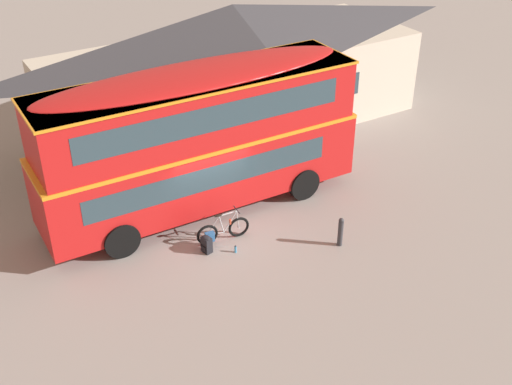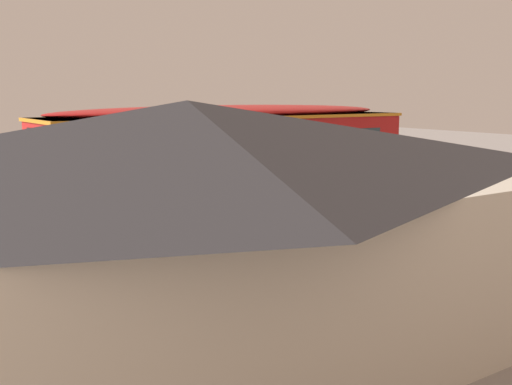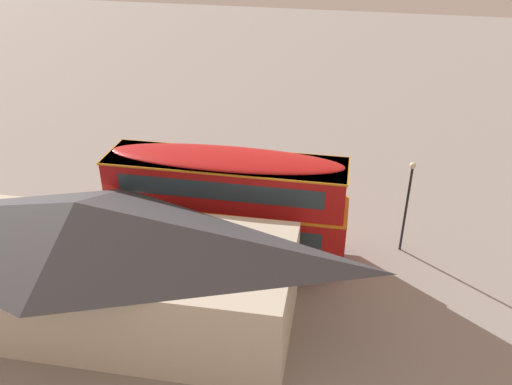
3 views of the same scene
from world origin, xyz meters
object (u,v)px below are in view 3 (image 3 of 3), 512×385
Objects in this scene: touring_bicycle at (244,221)px; backpack_on_ground at (258,221)px; water_bottle_blue_sports at (246,218)px; street_lamp at (408,197)px; double_decker_bus at (226,200)px; kerb_bollard at (196,193)px.

backpack_on_ground is (-0.64, -0.30, -0.08)m from touring_bicycle.
street_lamp is at bearing 173.46° from water_bottle_blue_sports.
touring_bicycle is 0.39× the size of street_lamp.
double_decker_bus is 3.06m from touring_bicycle.
touring_bicycle is at bearing -97.18° from double_decker_bus.
water_bottle_blue_sports is (0.75, -0.42, -0.18)m from backpack_on_ground.
touring_bicycle is (-0.26, -2.03, -2.27)m from double_decker_bus.
double_decker_bus reaches higher than touring_bicycle.
touring_bicycle is at bearing -1.02° from street_lamp.
touring_bicycle is 3.05× the size of backpack_on_ground.
water_bottle_blue_sports is (0.11, -0.72, -0.26)m from touring_bicycle.
street_lamp is at bearing 169.20° from kerb_bollard.
water_bottle_blue_sports is 3.20m from kerb_bollard.
street_lamp is (-7.33, 0.13, 2.35)m from touring_bicycle.
water_bottle_blue_sports is at bearing -6.54° from street_lamp.
backpack_on_ground is 2.36× the size of water_bottle_blue_sports.
street_lamp is (-7.59, -1.90, 0.08)m from double_decker_bus.
touring_bicycle is at bearing 98.85° from water_bottle_blue_sports.
water_bottle_blue_sports is at bearing 159.09° from kerb_bollard.
touring_bicycle is 7.21× the size of water_bottle_blue_sports.
double_decker_bus is 7.82m from street_lamp.
double_decker_bus is at bearing 69.03° from backpack_on_ground.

